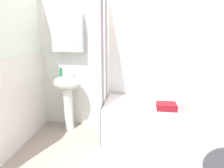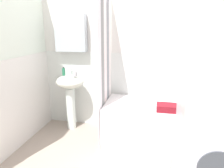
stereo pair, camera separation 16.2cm
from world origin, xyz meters
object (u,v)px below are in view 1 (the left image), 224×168
Objects in this scene: washer_dryer_stack at (217,108)px; body_wash_bottle at (203,93)px; shampoo_bottle at (197,92)px; conditioner_bottle at (190,92)px; bathtub at (158,123)px; sink at (67,91)px; towel_folded at (166,106)px; soap_dispenser at (61,72)px; toothbrush_cup at (73,74)px.

body_wash_bottle is at bearing 79.86° from washer_dryer_stack.
conditioner_bottle is at bearing -163.94° from shampoo_bottle.
bathtub is at bearing 117.69° from washer_dryer_stack.
bathtub is 0.74m from shampoo_bottle.
shampoo_bottle is 1.16m from washer_dryer_stack.
towel_folded is at bearing -14.05° from sink.
sink is at bearing 165.95° from towel_folded.
towel_folded is at bearing 119.38° from washer_dryer_stack.
body_wash_bottle is at bearing 41.07° from towel_folded.
soap_dispenser is 0.56× the size of conditioner_bottle.
washer_dryer_stack reaches higher than shampoo_bottle.
soap_dispenser reaches higher than bathtub.
soap_dispenser is at bearing 151.88° from washer_dryer_stack.
towel_folded reaches higher than bathtub.
shampoo_bottle is (0.56, 0.30, 0.38)m from bathtub.
bathtub is 6.21× the size of conditioner_bottle.
washer_dryer_stack reaches higher than body_wash_bottle.
soap_dispenser is 0.73× the size of body_wash_bottle.
soap_dispenser is at bearing 173.25° from bathtub.
conditioner_bottle reaches higher than bathtub.
conditioner_bottle is 0.60m from towel_folded.
shampoo_bottle reaches higher than body_wash_bottle.
shampoo_bottle is 0.13× the size of washer_dryer_stack.
washer_dryer_stack is (1.71, -0.98, -0.05)m from toothbrush_cup.
towel_folded is (1.45, -0.36, -0.03)m from sink.
body_wash_bottle is 0.20m from conditioner_bottle.
bathtub is at bearing -151.73° from shampoo_bottle.
soap_dispenser reaches higher than toothbrush_cup.
shampoo_bottle is at bearing 16.06° from conditioner_bottle.
toothbrush_cup reaches higher than bathtub.
washer_dryer_stack is at bearing -62.31° from bathtub.
washer_dryer_stack reaches higher than toothbrush_cup.
shampoo_bottle is 0.69m from towel_folded.
body_wash_bottle is 0.76m from towel_folded.
soap_dispenser reaches higher than towel_folded.
towel_folded is at bearing -13.27° from soap_dispenser.
body_wash_bottle is 0.77× the size of conditioner_bottle.
body_wash_bottle reaches higher than towel_folded.
body_wash_bottle is 0.09m from shampoo_bottle.
bathtub is 0.66m from conditioner_bottle.
shampoo_bottle reaches higher than bathtub.
body_wash_bottle is 0.74× the size of towel_folded.
sink is at bearing -176.98° from conditioner_bottle.
bathtub is 0.38m from towel_folded.
bathtub is 6.77× the size of shampoo_bottle.
soap_dispenser is 0.08× the size of washer_dryer_stack.
soap_dispenser is 1.67× the size of toothbrush_cup.
washer_dryer_stack is (1.90, -1.01, -0.07)m from soap_dispenser.
conditioner_bottle is (0.45, 0.27, 0.39)m from bathtub.
body_wash_bottle is (1.91, 0.17, -0.26)m from toothbrush_cup.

